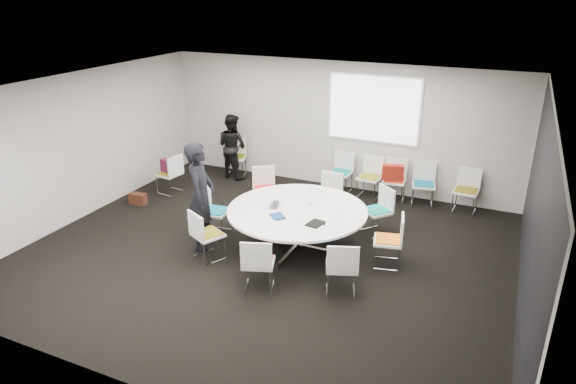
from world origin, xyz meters
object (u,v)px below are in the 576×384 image
at_px(chair_back_c, 394,188).
at_px(chair_person_back, 236,164).
at_px(chair_ring_b, 377,219).
at_px(chair_back_a, 341,180).
at_px(chair_ring_d, 265,197).
at_px(chair_back_d, 423,192).
at_px(chair_ring_h, 341,277).
at_px(person_main, 201,196).
at_px(chair_spare_left, 170,181).
at_px(chair_ring_c, 328,204).
at_px(person_back, 232,146).
at_px(chair_ring_f, 208,244).
at_px(laptop, 277,205).
at_px(cup, 309,203).
at_px(maroon_bag, 169,166).
at_px(chair_ring_g, 259,273).
at_px(chair_back_e, 465,199).
at_px(chair_ring_e, 216,220).
at_px(chair_ring_a, 388,250).
at_px(brown_bag, 138,199).
at_px(chair_back_b, 369,185).

relative_size(chair_back_c, chair_person_back, 1.00).
xyz_separation_m(chair_ring_b, chair_back_a, (-1.27, 1.69, 0.00)).
distance_m(chair_ring_d, chair_back_d, 3.28).
xyz_separation_m(chair_ring_h, chair_person_back, (-3.97, 3.86, 0.00)).
bearing_deg(chair_person_back, chair_ring_d, 117.14).
bearing_deg(chair_ring_b, person_main, 73.61).
relative_size(chair_back_d, chair_spare_left, 1.00).
relative_size(chair_ring_c, chair_ring_d, 1.00).
distance_m(chair_ring_b, person_back, 4.23).
height_order(chair_ring_f, laptop, chair_ring_f).
height_order(chair_person_back, cup, chair_person_back).
relative_size(cup, maroon_bag, 0.22).
distance_m(laptop, cup, 0.56).
distance_m(chair_ring_g, person_main, 1.85).
distance_m(chair_ring_c, laptop, 1.55).
bearing_deg(chair_ring_g, chair_spare_left, 124.05).
distance_m(chair_ring_h, chair_back_e, 4.08).
bearing_deg(person_main, person_back, 1.78).
height_order(chair_ring_h, person_main, person_main).
relative_size(chair_ring_e, laptop, 2.58).
height_order(chair_ring_e, maroon_bag, chair_ring_e).
xyz_separation_m(chair_ring_b, chair_back_c, (-0.08, 1.69, 0.00)).
height_order(chair_ring_a, laptop, chair_ring_a).
bearing_deg(chair_back_e, chair_ring_b, 55.35).
bearing_deg(cup, chair_ring_h, -51.03).
xyz_separation_m(chair_ring_e, brown_bag, (-2.22, 0.51, -0.16)).
bearing_deg(laptop, chair_ring_f, 119.05).
distance_m(chair_ring_a, chair_back_d, 2.76).
bearing_deg(chair_spare_left, person_main, -124.82).
bearing_deg(chair_back_e, chair_ring_d, 27.46).
relative_size(chair_back_b, brown_bag, 2.44).
distance_m(chair_ring_g, person_back, 4.98).
height_order(chair_ring_g, laptop, chair_ring_g).
bearing_deg(cup, laptop, -155.47).
xyz_separation_m(chair_ring_a, chair_back_d, (0.06, 2.76, 0.00)).
relative_size(chair_back_a, chair_back_c, 1.00).
relative_size(chair_back_a, person_main, 0.46).
xyz_separation_m(chair_back_b, chair_back_d, (1.14, 0.04, 0.00)).
height_order(chair_ring_d, brown_bag, chair_ring_d).
xyz_separation_m(chair_spare_left, person_main, (2.03, -1.82, 0.67)).
distance_m(chair_ring_f, brown_bag, 2.93).
height_order(chair_back_b, cup, chair_back_b).
xyz_separation_m(chair_ring_f, chair_back_c, (2.23, 3.78, 0.00)).
distance_m(chair_ring_e, chair_ring_g, 2.06).
distance_m(chair_person_back, person_main, 3.73).
bearing_deg(chair_ring_e, brown_bag, -109.09).
xyz_separation_m(chair_back_d, person_back, (-4.45, -0.17, 0.49)).
bearing_deg(chair_ring_h, chair_back_d, 62.64).
relative_size(chair_ring_c, maroon_bag, 2.20).
relative_size(chair_person_back, cup, 9.78).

